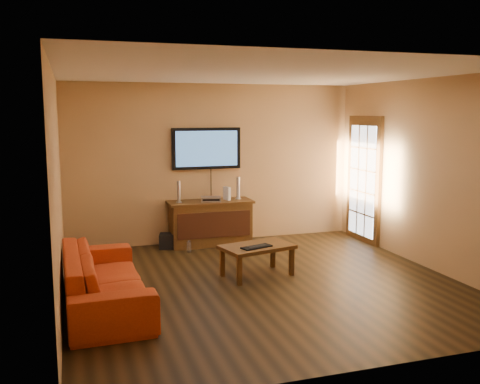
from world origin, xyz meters
name	(u,v)px	position (x,y,z in m)	size (l,w,h in m)	color
ground_plane	(264,283)	(0.00, 0.00, 0.00)	(5.00, 5.00, 0.00)	black
room_walls	(249,151)	(0.00, 0.62, 1.69)	(5.00, 5.00, 5.00)	tan
french_door	(364,181)	(2.46, 1.70, 1.05)	(0.07, 1.02, 2.22)	#472A10
media_console	(210,223)	(-0.14, 2.22, 0.38)	(1.42, 0.54, 0.75)	#472A10
television	(206,148)	(-0.14, 2.45, 1.61)	(1.18, 0.08, 0.70)	black
coffee_table	(257,249)	(0.03, 0.34, 0.37)	(1.06, 0.78, 0.43)	#472A10
sofa	(104,269)	(-2.03, -0.21, 0.44)	(2.24, 0.65, 0.88)	#B93A14
speaker_left	(179,193)	(-0.67, 2.21, 0.92)	(0.10, 0.10, 0.36)	silver
speaker_right	(238,189)	(0.37, 2.27, 0.92)	(0.10, 0.10, 0.38)	silver
av_receiver	(211,199)	(-0.13, 2.20, 0.79)	(0.33, 0.23, 0.07)	silver
game_console	(227,193)	(0.16, 2.23, 0.86)	(0.05, 0.16, 0.22)	white
subwoofer	(167,241)	(-0.88, 2.21, 0.12)	(0.24, 0.24, 0.24)	black
bottle	(189,247)	(-0.60, 1.83, 0.09)	(0.07, 0.07, 0.20)	white
keyboard	(257,247)	(-0.02, 0.22, 0.44)	(0.46, 0.28, 0.03)	black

